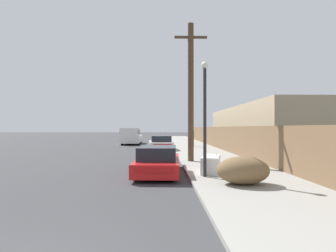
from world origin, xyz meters
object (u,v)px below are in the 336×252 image
Objects in this scene: car_parked_mid at (161,143)px; parked_sports_car_red at (158,161)px; brush_pile at (243,170)px; discarded_fridge at (211,164)px; street_lamp at (205,109)px; utility_pole at (191,90)px; pedestrian at (192,137)px; pickup_truck at (131,136)px.

parked_sports_car_red is at bearing -94.40° from car_parked_mid.
car_parked_mid is at bearing 101.07° from brush_pile.
discarded_fridge is 2.45m from street_lamp.
utility_pole reaches higher than car_parked_mid.
parked_sports_car_red is at bearing -171.45° from discarded_fridge.
brush_pile is at bearing -91.15° from pedestrian.
car_parked_mid reaches higher than brush_pile.
utility_pole is (-0.44, 3.60, 3.55)m from discarded_fridge.
car_parked_mid is 2.48× the size of pedestrian.
parked_sports_car_red is (-2.19, 0.24, 0.09)m from discarded_fridge.
street_lamp reaches higher than discarded_fridge.
street_lamp is at bearing -94.97° from pedestrian.
street_lamp is 2.52× the size of brush_pile.
pickup_truck is 8.43m from pedestrian.
car_parked_mid is 0.76× the size of pickup_truck.
street_lamp is (0.02, -4.63, -1.37)m from utility_pole.
brush_pile is (6.21, -22.28, -0.38)m from pickup_truck.
car_parked_mid is 14.26m from brush_pile.
pedestrian is at bearing 80.86° from parked_sports_car_red.
pedestrian is at bearing 141.61° from pickup_truck.
brush_pile is (2.74, -14.00, -0.04)m from car_parked_mid.
parked_sports_car_red is at bearing -102.25° from pedestrian.
car_parked_mid is at bearing 115.12° from discarded_fridge.
street_lamp is (-0.43, -1.03, 2.19)m from discarded_fridge.
pedestrian is at bearing 88.85° from brush_pile.
brush_pile is at bearing -83.09° from car_parked_mid.
street_lamp reaches higher than pedestrian.
street_lamp is at bearing 104.47° from pickup_truck.
discarded_fridge is 1.10× the size of brush_pile.
pedestrian reaches higher than car_parked_mid.
pickup_truck reaches higher than pedestrian.
pickup_truck is 21.67m from street_lamp.
brush_pile is at bearing -80.09° from utility_pole.
street_lamp reaches higher than brush_pile.
utility_pole is (5.18, -16.34, 3.05)m from pickup_truck.
discarded_fridge is at bearing 106.30° from pickup_truck.
utility_pole is at bearing 65.68° from parked_sports_car_red.
parked_sports_car_red is 1.02× the size of street_lamp.
street_lamp is at bearing 128.09° from brush_pile.
street_lamp reaches higher than parked_sports_car_red.
car_parked_mid is 8.91m from utility_pole.
pickup_truck reaches higher than parked_sports_car_red.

